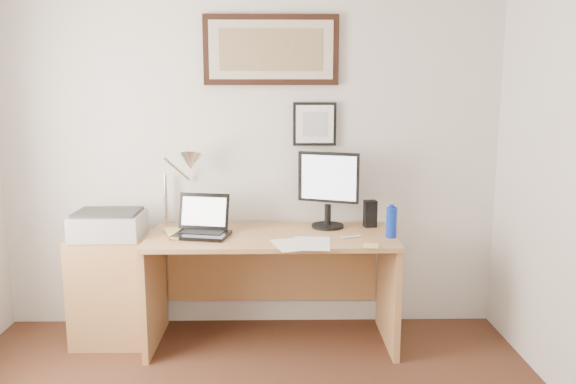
{
  "coord_description": "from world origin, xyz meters",
  "views": [
    {
      "loc": [
        0.2,
        -1.94,
        1.66
      ],
      "look_at": [
        0.26,
        1.43,
        1.07
      ],
      "focal_mm": 35.0,
      "sensor_mm": 36.0,
      "label": 1
    }
  ],
  "objects_px": {
    "desk": "(272,265)",
    "water_bottle": "(391,222)",
    "lcd_monitor": "(328,186)",
    "side_cabinet": "(113,289)",
    "book": "(167,234)",
    "laptop": "(203,226)",
    "printer": "(109,224)"
  },
  "relations": [
    {
      "from": "book",
      "to": "desk",
      "type": "xyz_separation_m",
      "value": [
        0.67,
        0.12,
        -0.25
      ]
    },
    {
      "from": "book",
      "to": "printer",
      "type": "bearing_deg",
      "value": 173.28
    },
    {
      "from": "laptop",
      "to": "printer",
      "type": "bearing_deg",
      "value": 178.34
    },
    {
      "from": "desk",
      "to": "laptop",
      "type": "height_order",
      "value": "laptop"
    },
    {
      "from": "printer",
      "to": "lcd_monitor",
      "type": "bearing_deg",
      "value": 6.61
    },
    {
      "from": "desk",
      "to": "book",
      "type": "bearing_deg",
      "value": -169.99
    },
    {
      "from": "water_bottle",
      "to": "desk",
      "type": "distance_m",
      "value": 0.86
    },
    {
      "from": "water_bottle",
      "to": "lcd_monitor",
      "type": "bearing_deg",
      "value": 145.14
    },
    {
      "from": "laptop",
      "to": "side_cabinet",
      "type": "bearing_deg",
      "value": 174.9
    },
    {
      "from": "lcd_monitor",
      "to": "laptop",
      "type": "bearing_deg",
      "value": -167.45
    },
    {
      "from": "laptop",
      "to": "book",
      "type": "bearing_deg",
      "value": -172.93
    },
    {
      "from": "side_cabinet",
      "to": "printer",
      "type": "relative_size",
      "value": 1.66
    },
    {
      "from": "side_cabinet",
      "to": "water_bottle",
      "type": "relative_size",
      "value": 3.74
    },
    {
      "from": "printer",
      "to": "side_cabinet",
      "type": "bearing_deg",
      "value": 102.87
    },
    {
      "from": "lcd_monitor",
      "to": "desk",
      "type": "bearing_deg",
      "value": -166.21
    },
    {
      "from": "lcd_monitor",
      "to": "printer",
      "type": "relative_size",
      "value": 1.18
    },
    {
      "from": "desk",
      "to": "printer",
      "type": "distance_m",
      "value": 1.11
    },
    {
      "from": "book",
      "to": "printer",
      "type": "distance_m",
      "value": 0.4
    },
    {
      "from": "book",
      "to": "desk",
      "type": "height_order",
      "value": "book"
    },
    {
      "from": "book",
      "to": "printer",
      "type": "height_order",
      "value": "printer"
    },
    {
      "from": "lcd_monitor",
      "to": "water_bottle",
      "type": "bearing_deg",
      "value": -34.86
    },
    {
      "from": "desk",
      "to": "printer",
      "type": "height_order",
      "value": "printer"
    },
    {
      "from": "book",
      "to": "lcd_monitor",
      "type": "bearing_deg",
      "value": 11.4
    },
    {
      "from": "side_cabinet",
      "to": "water_bottle",
      "type": "xyz_separation_m",
      "value": [
        1.84,
        -0.14,
        0.48
      ]
    },
    {
      "from": "desk",
      "to": "water_bottle",
      "type": "bearing_deg",
      "value": -12.67
    },
    {
      "from": "side_cabinet",
      "to": "printer",
      "type": "height_order",
      "value": "printer"
    },
    {
      "from": "book",
      "to": "lcd_monitor",
      "type": "xyz_separation_m",
      "value": [
        1.06,
        0.21,
        0.28
      ]
    },
    {
      "from": "side_cabinet",
      "to": "book",
      "type": "distance_m",
      "value": 0.57
    },
    {
      "from": "side_cabinet",
      "to": "laptop",
      "type": "xyz_separation_m",
      "value": [
        0.62,
        -0.06,
        0.44
      ]
    },
    {
      "from": "laptop",
      "to": "desk",
      "type": "bearing_deg",
      "value": 11.47
    },
    {
      "from": "side_cabinet",
      "to": "printer",
      "type": "distance_m",
      "value": 0.45
    },
    {
      "from": "side_cabinet",
      "to": "water_bottle",
      "type": "distance_m",
      "value": 1.91
    }
  ]
}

